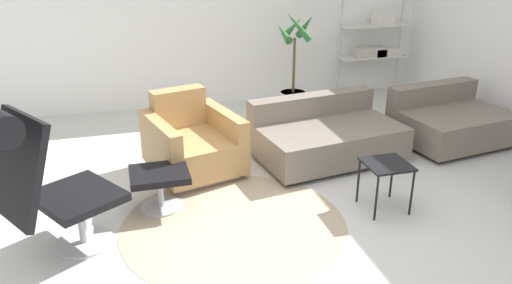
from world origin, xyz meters
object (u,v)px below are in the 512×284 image
(ottoman, at_px, (160,180))
(couch_low, at_px, (326,137))
(side_table, at_px, (386,169))
(lounge_chair, at_px, (32,168))
(shelf_unit, at_px, (377,42))
(potted_plant, at_px, (294,81))
(armchair_red, at_px, (192,144))
(couch_second, at_px, (449,123))

(ottoman, bearing_deg, couch_low, 18.90)
(couch_low, distance_m, side_table, 1.15)
(lounge_chair, bearing_deg, couch_low, 81.21)
(shelf_unit, bearing_deg, lounge_chair, -143.69)
(shelf_unit, bearing_deg, couch_low, -129.09)
(side_table, distance_m, potted_plant, 2.67)
(armchair_red, height_order, shelf_unit, shelf_unit)
(couch_second, height_order, potted_plant, potted_plant)
(side_table, relative_size, potted_plant, 0.31)
(armchair_red, distance_m, shelf_unit, 3.59)
(couch_second, bearing_deg, lounge_chair, 7.68)
(couch_low, relative_size, potted_plant, 1.16)
(ottoman, relative_size, armchair_red, 0.47)
(side_table, bearing_deg, armchair_red, 140.60)
(armchair_red, xyz_separation_m, side_table, (1.48, -1.21, 0.09))
(side_table, bearing_deg, shelf_unit, 63.72)
(side_table, bearing_deg, potted_plant, 87.65)
(shelf_unit, bearing_deg, couch_second, -91.70)
(armchair_red, distance_m, couch_low, 1.42)
(lounge_chair, distance_m, potted_plant, 3.93)
(couch_low, relative_size, couch_second, 1.22)
(lounge_chair, distance_m, side_table, 2.76)
(armchair_red, height_order, couch_second, armchair_red)
(potted_plant, bearing_deg, couch_second, -47.29)
(couch_low, distance_m, potted_plant, 1.54)
(lounge_chair, bearing_deg, armchair_red, 102.22)
(couch_low, bearing_deg, ottoman, 10.53)
(lounge_chair, distance_m, ottoman, 1.14)
(side_table, height_order, potted_plant, potted_plant)
(couch_low, bearing_deg, lounge_chair, 15.31)
(lounge_chair, bearing_deg, shelf_unit, 93.84)
(lounge_chair, relative_size, couch_second, 0.95)
(ottoman, distance_m, couch_low, 1.90)
(potted_plant, bearing_deg, couch_low, -96.43)
(side_table, xyz_separation_m, potted_plant, (0.11, 2.66, 0.06))
(armchair_red, bearing_deg, lounge_chair, 30.07)
(armchair_red, bearing_deg, ottoman, 46.25)
(couch_low, distance_m, shelf_unit, 2.59)
(ottoman, xyz_separation_m, shelf_unit, (3.39, 2.58, 0.53))
(lounge_chair, xyz_separation_m, potted_plant, (2.84, 2.69, -0.31))
(lounge_chair, xyz_separation_m, side_table, (2.73, 0.03, -0.37))
(couch_low, height_order, side_table, couch_low)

